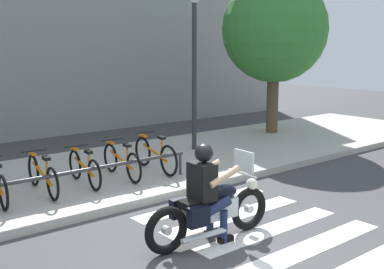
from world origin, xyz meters
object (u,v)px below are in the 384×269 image
Objects in this scene: tree_near_rack at (275,30)px; motorcycle at (211,210)px; bicycle_1 at (42,175)px; bike_rack at (98,170)px; rider at (207,186)px; bicycle_2 at (84,168)px; bicycle_3 at (122,161)px; bicycle_4 at (155,155)px; street_lamp at (194,58)px.

motorcycle is at bearing -144.39° from tree_near_rack.
bicycle_1 is 0.44× the size of bike_rack.
bike_rack is at bearing 95.68° from rider.
bicycle_3 is at bearing -0.00° from bicycle_2.
bicycle_3 is 0.95× the size of bicycle_4.
rider reaches higher than bicycle_1.
rider is 5.87m from street_lamp.
bicycle_1 is 1.02× the size of bicycle_3.
bicycle_2 is 0.94× the size of bicycle_3.
motorcycle is 1.39× the size of bicycle_2.
street_lamp is (3.71, 1.19, 2.02)m from bicycle_2.
motorcycle is 2.75m from bike_rack.
bicycle_1 is 1.00m from bike_rack.
tree_near_rack is (5.50, 1.59, 2.75)m from bicycle_4.
tree_near_rack is (6.81, 4.87, 2.79)m from motorcycle.
rider is at bearing -99.61° from bicycle_3.
tree_near_rack is at bearing 35.27° from rider.
bicycle_4 reaches higher than bike_rack.
bicycle_1 is 8.59m from tree_near_rack.
motorcycle reaches higher than bike_rack.
rider is 3.47m from bicycle_1.
bicycle_1 is 0.97× the size of bicycle_4.
street_lamp is 0.84× the size of tree_near_rack.
tree_near_rack reaches higher than bike_rack.
motorcycle is 0.38m from rider.
bicycle_4 reaches higher than bicycle_2.
bicycle_2 is 0.89× the size of bicycle_4.
rider is at bearing -112.84° from bicycle_4.
street_lamp is 3.55m from tree_near_rack.
bicycle_4 reaches higher than bicycle_1.
bicycle_3 is (0.55, 3.28, -0.35)m from rider.
bike_rack is at bearing -163.30° from tree_near_rack.
bicycle_4 is (1.65, -0.00, 0.03)m from bicycle_2.
bicycle_3 reaches higher than bicycle_1.
bicycle_1 is 2.47m from bicycle_4.
bicycle_2 is 0.32× the size of tree_near_rack.
bicycle_2 is at bearing 180.00° from bicycle_3.
bicycle_4 is 0.45× the size of bike_rack.
rider is 2.75m from bike_rack.
bicycle_2 is 1.65m from bicycle_4.
rider is at bearing -84.32° from bike_rack.
street_lamp is (3.44, 4.47, 1.66)m from rider.
bicycle_3 is 1.00m from bike_rack.
bicycle_4 is at bearing 18.56° from bike_rack.
bicycle_3 is 0.41× the size of street_lamp.
tree_near_rack reaches higher than motorcycle.
bicycle_3 is (0.82, -0.00, 0.01)m from bicycle_2.
tree_near_rack reaches higher than bicycle_2.
street_lamp reaches higher than rider.
bicycle_1 is at bearing -165.28° from street_lamp.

